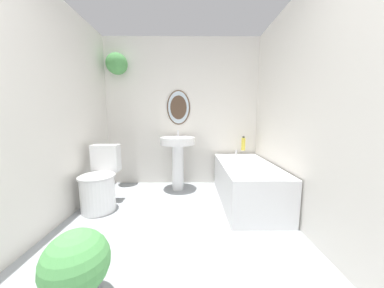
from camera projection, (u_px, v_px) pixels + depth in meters
The scene contains 8 objects.
wall_back at pixel (177, 109), 3.20m from camera, with size 2.61×0.33×2.40m.
wall_left at pixel (36, 109), 1.76m from camera, with size 0.06×3.00×2.40m.
wall_right at pixel (313, 109), 1.77m from camera, with size 0.06×3.00×2.40m.
toilet at pixel (100, 185), 2.37m from camera, with size 0.42×0.57×0.77m.
pedestal_sink at pixel (178, 152), 2.97m from camera, with size 0.53×0.53×0.93m.
bathtub at pixel (246, 182), 2.58m from camera, with size 0.67×1.40×0.60m.
shampoo_bottle at pixel (243, 144), 3.11m from camera, with size 0.06×0.06×0.23m.
potted_plant at pixel (77, 266), 1.12m from camera, with size 0.37×0.37×0.48m.
Camera 1 is at (0.15, -0.36, 1.13)m, focal length 18.00 mm.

